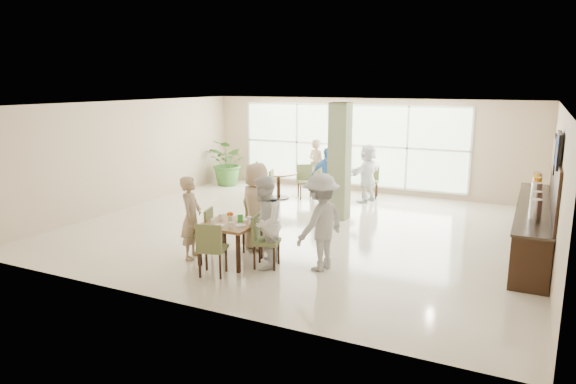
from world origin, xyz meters
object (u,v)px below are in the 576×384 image
at_px(teen_right, 264,222).
at_px(adult_a, 327,177).
at_px(round_table_left, 279,179).
at_px(teen_left, 191,218).
at_px(potted_plant, 229,162).
at_px(buffet_counter, 534,224).
at_px(teen_far, 257,206).
at_px(teen_standing, 321,222).
at_px(main_table, 230,228).
at_px(adult_b, 367,173).
at_px(round_table_right, 339,179).
at_px(adult_standing, 317,166).

relative_size(teen_right, adult_a, 1.07).
relative_size(round_table_left, teen_left, 0.69).
bearing_deg(potted_plant, teen_right, -52.94).
relative_size(buffet_counter, potted_plant, 3.17).
distance_m(round_table_left, potted_plant, 2.52).
xyz_separation_m(round_table_left, adult_a, (1.54, -0.17, 0.21)).
relative_size(teen_far, teen_standing, 1.01).
height_order(round_table_left, teen_left, teen_left).
xyz_separation_m(main_table, adult_b, (0.74, 5.85, 0.15)).
distance_m(round_table_left, buffet_counter, 6.94).
bearing_deg(adult_b, main_table, 7.94).
relative_size(main_table, teen_far, 0.56).
bearing_deg(adult_a, teen_far, -85.69).
relative_size(potted_plant, adult_a, 0.95).
xyz_separation_m(main_table, teen_left, (-0.79, -0.11, 0.12)).
relative_size(teen_right, teen_standing, 0.97).
bearing_deg(round_table_right, adult_a, -88.86).
distance_m(teen_right, adult_b, 5.84).
bearing_deg(main_table, adult_standing, 98.60).
distance_m(round_table_right, teen_left, 6.10).
height_order(round_table_right, adult_a, adult_a).
xyz_separation_m(round_table_left, teen_far, (1.70, -4.27, 0.30)).
relative_size(teen_left, adult_b, 0.97).
distance_m(teen_left, adult_b, 6.16).
bearing_deg(teen_far, buffet_counter, -137.89).
relative_size(main_table, adult_b, 0.60).
xyz_separation_m(round_table_right, adult_standing, (-0.83, 0.35, 0.26)).
relative_size(buffet_counter, adult_b, 2.91).
xyz_separation_m(teen_standing, adult_a, (-1.72, 4.59, -0.08)).
distance_m(teen_right, adult_standing, 6.48).
bearing_deg(round_table_left, buffet_counter, -17.10).
height_order(round_table_right, teen_standing, teen_standing).
xyz_separation_m(teen_left, adult_b, (1.53, 5.97, 0.02)).
bearing_deg(adult_a, adult_b, 48.11).
xyz_separation_m(teen_left, adult_a, (0.69, 5.09, -0.00)).
distance_m(adult_b, adult_standing, 1.75).
bearing_deg(adult_b, round_table_left, -58.27).
distance_m(round_table_right, teen_right, 5.99).
height_order(round_table_left, adult_standing, adult_standing).
distance_m(teen_far, teen_right, 1.07).
distance_m(buffet_counter, potted_plant, 9.44).
height_order(round_table_left, teen_right, teen_right).
relative_size(adult_a, adult_standing, 0.95).
height_order(main_table, adult_a, adult_a).
bearing_deg(teen_left, teen_right, -101.86).
distance_m(round_table_left, teen_standing, 5.78).
height_order(round_table_right, potted_plant, potted_plant).
relative_size(teen_left, adult_a, 1.00).
relative_size(potted_plant, adult_b, 0.92).
bearing_deg(main_table, adult_b, 82.75).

